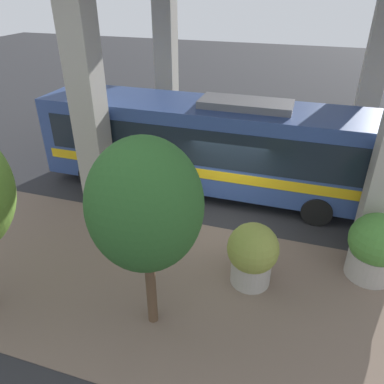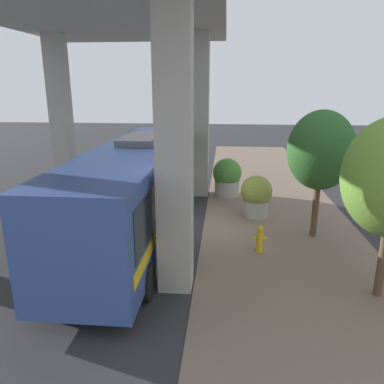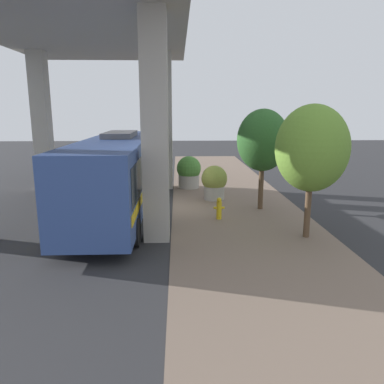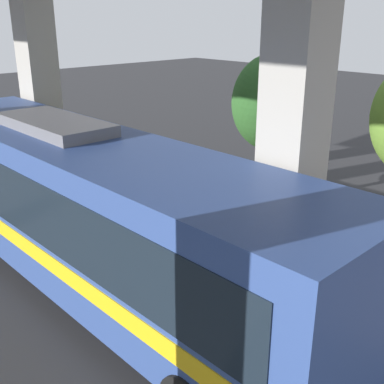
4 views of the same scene
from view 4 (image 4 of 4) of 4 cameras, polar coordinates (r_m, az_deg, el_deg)
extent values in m
plane|color=#2D2D30|center=(13.01, -4.69, -5.55)|extent=(80.00, 80.00, 0.00)
cube|color=#7A6656|center=(14.88, 4.32, -2.04)|extent=(6.00, 40.00, 0.02)
cube|color=#ADA89E|center=(15.43, -17.66, 12.83)|extent=(0.90, 0.90, 7.78)
cube|color=#ADA89E|center=(8.36, 12.00, 7.63)|extent=(0.90, 0.90, 7.78)
cube|color=#334C8C|center=(10.22, -11.93, -1.80)|extent=(2.60, 12.32, 2.89)
cube|color=#19232D|center=(10.10, -12.07, 0.03)|extent=(2.64, 11.33, 1.27)
cube|color=yellow|center=(10.45, -11.70, -4.73)|extent=(2.64, 11.70, 0.35)
cube|color=slate|center=(10.80, -16.04, 7.75)|extent=(1.30, 3.08, 0.24)
cylinder|color=black|center=(8.85, 11.78, -15.91)|extent=(0.28, 1.00, 1.00)
cylinder|color=black|center=(14.55, -15.87, -1.26)|extent=(0.28, 1.00, 1.00)
cylinder|color=gold|center=(12.74, 8.67, -4.37)|extent=(0.22, 0.22, 0.78)
sphere|color=gold|center=(12.55, 8.78, -2.46)|extent=(0.21, 0.21, 0.21)
cylinder|color=gold|center=(12.81, 9.16, -3.67)|extent=(0.13, 0.10, 0.10)
cylinder|color=gold|center=(12.57, 8.23, -4.10)|extent=(0.13, 0.10, 0.10)
cylinder|color=#ADA89E|center=(15.12, -1.78, -0.13)|extent=(1.05, 1.05, 0.75)
sphere|color=olive|center=(14.88, -1.82, 2.55)|extent=(1.33, 1.33, 1.33)
sphere|color=#BF334C|center=(14.94, -2.45, 1.73)|extent=(0.37, 0.37, 0.37)
cylinder|color=#ADA89E|center=(16.75, -11.88, 1.57)|extent=(1.23, 1.23, 0.79)
sphere|color=#4C8C38|center=(16.52, -12.08, 4.18)|extent=(1.44, 1.44, 1.44)
sphere|color=#993F8C|center=(16.61, -12.70, 3.41)|extent=(0.43, 0.43, 0.43)
cylinder|color=brown|center=(14.95, 8.98, 2.97)|extent=(0.23, 0.23, 2.52)
ellipsoid|color=#2D6028|center=(14.49, 9.41, 10.40)|extent=(2.35, 2.35, 2.82)
camera|label=1|loc=(20.56, 13.98, 23.87)|focal=35.00mm
camera|label=2|loc=(9.31, 77.43, 3.22)|focal=35.00mm
camera|label=3|loc=(11.26, 92.20, -6.88)|focal=35.00mm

